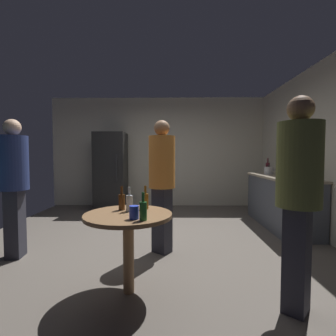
{
  "coord_description": "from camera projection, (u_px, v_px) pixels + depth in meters",
  "views": [
    {
      "loc": [
        0.37,
        -3.68,
        1.26
      ],
      "look_at": [
        0.28,
        0.64,
        1.05
      ],
      "focal_mm": 26.77,
      "sensor_mm": 36.0,
      "label": 1
    }
  ],
  "objects": [
    {
      "name": "foreground_table",
      "position": [
        128.0,
        225.0,
        2.28
      ],
      "size": [
        0.8,
        0.8,
        0.73
      ],
      "color": "olive",
      "rests_on": "ground_plane"
    },
    {
      "name": "wall_back",
      "position": [
        158.0,
        152.0,
        6.3
      ],
      "size": [
        5.32,
        0.06,
        2.7
      ],
      "primitive_type": "cube",
      "color": "beige",
      "rests_on": "ground_plane"
    },
    {
      "name": "wine_bottle_on_counter",
      "position": [
        268.0,
        168.0,
        5.03
      ],
      "size": [
        0.08,
        0.08,
        0.31
      ],
      "color": "#3F141E",
      "rests_on": "kitchen_counter"
    },
    {
      "name": "plastic_cup_blue",
      "position": [
        134.0,
        212.0,
        2.08
      ],
      "size": [
        0.08,
        0.08,
        0.11
      ],
      "primitive_type": "cylinder",
      "color": "blue",
      "rests_on": "foreground_table"
    },
    {
      "name": "person_in_navy_shirt",
      "position": [
        14.0,
        177.0,
        3.07
      ],
      "size": [
        0.38,
        0.38,
        1.7
      ],
      "rotation": [
        0.0,
        0.0,
        0.13
      ],
      "color": "#2D2D38",
      "rests_on": "ground_plane"
    },
    {
      "name": "beer_bottle_amber",
      "position": [
        145.0,
        201.0,
        2.47
      ],
      "size": [
        0.06,
        0.06,
        0.23
      ],
      "color": "#8C5919",
      "rests_on": "foreground_table"
    },
    {
      "name": "beer_bottle_green",
      "position": [
        143.0,
        210.0,
        2.03
      ],
      "size": [
        0.06,
        0.06,
        0.23
      ],
      "color": "#26662D",
      "rests_on": "foreground_table"
    },
    {
      "name": "beer_bottle_on_counter",
      "position": [
        278.0,
        171.0,
        4.4
      ],
      "size": [
        0.06,
        0.06,
        0.23
      ],
      "color": "#593314",
      "rests_on": "kitchen_counter"
    },
    {
      "name": "kettle",
      "position": [
        269.0,
        171.0,
        4.85
      ],
      "size": [
        0.24,
        0.17,
        0.18
      ],
      "color": "#B2B2B7",
      "rests_on": "kitchen_counter"
    },
    {
      "name": "wall_side_right",
      "position": [
        329.0,
        149.0,
        3.62
      ],
      "size": [
        0.06,
        5.2,
        2.7
      ],
      "primitive_type": "cube",
      "color": "beige",
      "rests_on": "ground_plane"
    },
    {
      "name": "beer_bottle_clear",
      "position": [
        129.0,
        202.0,
        2.36
      ],
      "size": [
        0.06,
        0.06,
        0.23
      ],
      "color": "silver",
      "rests_on": "foreground_table"
    },
    {
      "name": "kitchen_counter",
      "position": [
        281.0,
        201.0,
        4.43
      ],
      "size": [
        0.64,
        1.86,
        0.9
      ],
      "color": "#4C515B",
      "rests_on": "ground_plane"
    },
    {
      "name": "beer_bottle_brown",
      "position": [
        122.0,
        201.0,
        2.43
      ],
      "size": [
        0.06,
        0.06,
        0.23
      ],
      "color": "#593314",
      "rests_on": "foreground_table"
    },
    {
      "name": "refrigerator",
      "position": [
        111.0,
        171.0,
        5.91
      ],
      "size": [
        0.7,
        0.68,
        1.8
      ],
      "color": "black",
      "rests_on": "ground_plane"
    },
    {
      "name": "person_in_orange_shirt",
      "position": [
        162.0,
        175.0,
        3.23
      ],
      "size": [
        0.48,
        0.48,
        1.71
      ],
      "rotation": [
        0.0,
        0.0,
        -2.25
      ],
      "color": "#2D2D38",
      "rests_on": "ground_plane"
    },
    {
      "name": "person_in_olive_shirt",
      "position": [
        299.0,
        187.0,
        1.98
      ],
      "size": [
        0.48,
        0.48,
        1.73
      ],
      "rotation": [
        0.0,
        0.0,
        2.44
      ],
      "color": "#2D2D38",
      "rests_on": "ground_plane"
    },
    {
      "name": "ground_plane",
      "position": [
        148.0,
        243.0,
        3.74
      ],
      "size": [
        5.2,
        5.2,
        0.1
      ],
      "primitive_type": "cube",
      "color": "#5B544C"
    }
  ]
}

